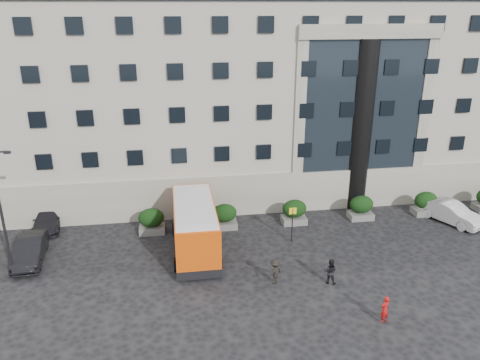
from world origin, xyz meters
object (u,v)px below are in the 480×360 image
object	(u,v)px
pedestrian_a	(385,309)
pedestrian_b	(330,271)
hedge_b	(224,216)
white_taxi	(451,212)
street_lamp	(2,211)
bus_stop_sign	(292,219)
minibus	(195,226)
hedge_a	(151,221)
hedge_d	(361,207)
parked_car_c	(48,219)
hedge_e	(425,203)
hedge_c	(294,212)
parked_car_b	(30,250)
pedestrian_c	(275,272)

from	to	relation	value
pedestrian_a	pedestrian_b	bearing A→B (deg)	-89.40
hedge_b	white_taxi	distance (m)	16.85
street_lamp	white_taxi	world-z (taller)	street_lamp
hedge_b	bus_stop_sign	distance (m)	5.19
minibus	pedestrian_a	size ratio (longest dim) A/B	5.07
hedge_a	pedestrian_a	distance (m)	16.92
hedge_b	hedge_d	size ratio (longest dim) A/B	1.00
parked_car_c	pedestrian_b	size ratio (longest dim) A/B	2.86
pedestrian_a	pedestrian_b	distance (m)	4.16
bus_stop_sign	hedge_e	bearing A→B (deg)	13.92
hedge_c	parked_car_b	bearing A→B (deg)	-171.03
street_lamp	white_taxi	distance (m)	30.31
white_taxi	pedestrian_b	world-z (taller)	pedestrian_b
hedge_b	hedge_e	bearing A→B (deg)	0.00
hedge_b	minibus	size ratio (longest dim) A/B	0.24
hedge_a	hedge_e	xyz separation A→B (m)	(20.80, 0.00, 0.00)
hedge_c	bus_stop_sign	distance (m)	3.05
hedge_d	pedestrian_a	distance (m)	12.49
hedge_b	pedestrian_b	xyz separation A→B (m)	(5.21, -8.10, -0.15)
minibus	hedge_d	bearing A→B (deg)	13.20
pedestrian_a	pedestrian_c	bearing A→B (deg)	-63.69
pedestrian_a	pedestrian_c	distance (m)	6.41
pedestrian_a	pedestrian_b	size ratio (longest dim) A/B	0.98
hedge_c	pedestrian_c	distance (m)	8.28
hedge_b	pedestrian_b	bearing A→B (deg)	-57.23
hedge_b	pedestrian_b	distance (m)	9.63
hedge_c	hedge_b	bearing A→B (deg)	180.00
white_taxi	pedestrian_a	xyz separation A→B (m)	(-10.00, -10.39, -0.01)
hedge_d	street_lamp	xyz separation A→B (m)	(-23.54, -4.80, 3.44)
parked_car_c	pedestrian_b	bearing A→B (deg)	-34.67
parked_car_b	parked_car_c	distance (m)	4.81
hedge_d	hedge_a	bearing A→B (deg)	180.00
minibus	pedestrian_a	world-z (taller)	minibus
bus_stop_sign	pedestrian_a	world-z (taller)	bus_stop_sign
hedge_e	hedge_a	bearing A→B (deg)	180.00
hedge_d	parked_car_b	distance (m)	23.27
bus_stop_sign	parked_car_b	distance (m)	17.03
hedge_c	hedge_a	bearing A→B (deg)	180.00
hedge_a	hedge_c	bearing A→B (deg)	0.00
hedge_c	pedestrian_a	xyz separation A→B (m)	(1.57, -11.95, -0.16)
hedge_b	hedge_d	distance (m)	10.40
bus_stop_sign	white_taxi	bearing A→B (deg)	5.64
hedge_b	pedestrian_a	world-z (taller)	hedge_b
parked_car_b	parked_car_c	xyz separation A→B (m)	(0.00, 4.81, -0.12)
bus_stop_sign	white_taxi	size ratio (longest dim) A/B	0.54
hedge_b	hedge_c	world-z (taller)	same
hedge_b	minibus	bearing A→B (deg)	-127.43
hedge_c	bus_stop_sign	size ratio (longest dim) A/B	0.73
parked_car_b	hedge_a	bearing A→B (deg)	15.97
hedge_e	pedestrian_c	distance (m)	15.58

